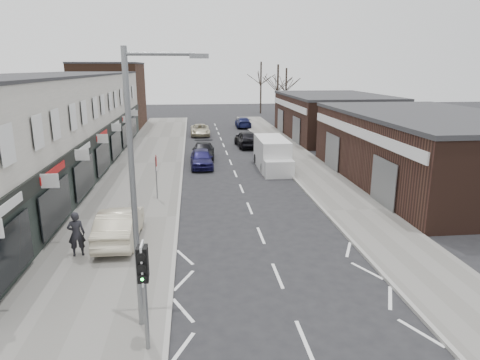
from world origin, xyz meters
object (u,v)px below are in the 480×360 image
object	(u,v)px
street_lamp	(139,179)
parked_car_left_b	(203,151)
parked_car_right_a	(265,145)
parked_car_right_c	(243,122)
pedestrian	(76,234)
white_van	(272,155)
parked_car_left_c	(200,130)
parked_car_left_a	(201,158)
traffic_light	(143,272)
warning_sign	(156,164)
parked_car_right_b	(247,139)
sedan_on_pavement	(120,225)

from	to	relation	value
street_lamp	parked_car_left_b	size ratio (longest dim) A/B	1.74
parked_car_right_a	parked_car_right_c	size ratio (longest dim) A/B	0.95
pedestrian	parked_car_right_c	bearing A→B (deg)	-116.80
white_van	parked_car_left_c	world-z (taller)	white_van
parked_car_left_a	parked_car_right_c	xyz separation A→B (m)	(5.91, 22.50, -0.05)
traffic_light	street_lamp	xyz separation A→B (m)	(-0.13, 1.22, 2.20)
parked_car_right_a	white_van	bearing A→B (deg)	81.87
parked_car_left_a	parked_car_left_c	world-z (taller)	parked_car_left_a
warning_sign	parked_car_left_a	world-z (taller)	warning_sign
warning_sign	pedestrian	world-z (taller)	warning_sign
parked_car_left_a	traffic_light	bearing A→B (deg)	-96.33
parked_car_right_a	parked_car_right_b	size ratio (longest dim) A/B	0.91
parked_car_right_a	parked_car_right_b	xyz separation A→B (m)	(-1.30, 3.07, 0.10)
pedestrian	parked_car_left_c	size ratio (longest dim) A/B	0.41
white_van	parked_car_right_c	world-z (taller)	white_van
white_van	parked_car_left_a	world-z (taller)	white_van
warning_sign	pedestrian	xyz separation A→B (m)	(-2.67, -7.58, -1.14)
pedestrian	parked_car_right_b	bearing A→B (deg)	-122.73
parked_car_right_a	parked_car_right_b	world-z (taller)	parked_car_right_b
parked_car_left_b	parked_car_right_b	size ratio (longest dim) A/B	0.96
pedestrian	parked_car_left_a	size ratio (longest dim) A/B	0.44
parked_car_right_c	warning_sign	bearing A→B (deg)	75.74
parked_car_left_c	parked_car_right_b	distance (m)	8.92
parked_car_left_c	parked_car_right_b	world-z (taller)	parked_car_right_b
sedan_on_pavement	parked_car_left_a	xyz separation A→B (m)	(3.93, 14.57, -0.15)
traffic_light	parked_car_left_a	size ratio (longest dim) A/B	0.73
parked_car_left_b	parked_car_right_c	distance (m)	20.02
parked_car_left_a	parked_car_right_c	distance (m)	23.26
white_van	parked_car_left_c	size ratio (longest dim) A/B	1.31
parked_car_right_b	street_lamp	bearing A→B (deg)	74.00
parked_car_left_b	parked_car_left_c	xyz separation A→B (m)	(0.00, 12.91, -0.02)
parked_car_left_a	white_van	bearing A→B (deg)	-12.21
pedestrian	parked_car_left_a	world-z (taller)	pedestrian
parked_car_right_a	parked_car_right_c	xyz separation A→B (m)	(0.00, 17.13, -0.05)
white_van	parked_car_left_a	size ratio (longest dim) A/B	1.42
street_lamp	parked_car_right_b	world-z (taller)	street_lamp
street_lamp	parked_car_right_a	size ratio (longest dim) A/B	1.83
pedestrian	parked_car_right_c	size ratio (longest dim) A/B	0.41
white_van	parked_car_right_b	distance (m)	9.53
traffic_light	white_van	xyz separation A→B (m)	(7.38, 21.34, -1.31)
warning_sign	parked_car_left_a	distance (m)	8.93
traffic_light	warning_sign	size ratio (longest dim) A/B	1.15
traffic_light	parked_car_right_c	size ratio (longest dim) A/B	0.67
parked_car_right_a	parked_car_right_b	distance (m)	3.34
sedan_on_pavement	warning_sign	bearing A→B (deg)	-100.19
traffic_light	white_van	world-z (taller)	traffic_light
parked_car_left_b	parked_car_right_b	xyz separation A→B (m)	(4.40, 5.14, 0.15)
pedestrian	parked_car_right_a	world-z (taller)	pedestrian
parked_car_left_c	parked_car_right_b	size ratio (longest dim) A/B	0.97
traffic_light	street_lamp	size ratio (longest dim) A/B	0.39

